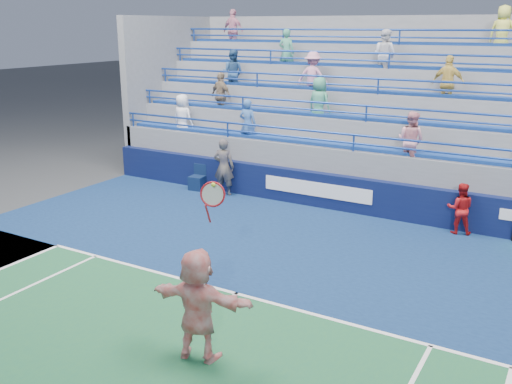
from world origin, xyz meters
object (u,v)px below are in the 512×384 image
Objects in this scene: judge_chair at (198,182)px; tennis_player at (198,305)px; ball_girl at (460,209)px; line_judge at (224,167)px.

judge_chair is 0.27× the size of tennis_player.
tennis_player is at bearing 59.04° from ball_girl.
ball_girl is at bearing 73.05° from tennis_player.
tennis_player is 8.93m from ball_girl.
line_judge reaches higher than judge_chair.
judge_chair is 0.61× the size of ball_girl.
ball_girl is (7.60, 0.11, -0.25)m from line_judge.
tennis_player is (6.12, -8.48, 0.72)m from judge_chair.
ball_girl reaches higher than judge_chair.
judge_chair is 0.45× the size of line_judge.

